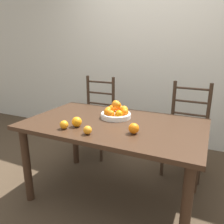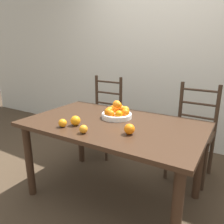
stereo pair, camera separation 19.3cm
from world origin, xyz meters
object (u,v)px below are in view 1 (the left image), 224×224
orange_loose_2 (134,128)px  chair_right (186,131)px  chair_left (96,117)px  orange_loose_0 (64,125)px  orange_loose_3 (77,122)px  orange_loose_1 (88,130)px  fruit_bowl (116,112)px

orange_loose_2 → chair_right: bearing=72.6°
chair_left → chair_right: size_ratio=1.00×
orange_loose_0 → orange_loose_3: orange_loose_3 is taller
orange_loose_1 → chair_right: chair_right is taller
chair_right → orange_loose_1: bearing=-116.5°
fruit_bowl → orange_loose_2: 0.41m
orange_loose_1 → orange_loose_0: bearing=175.1°
fruit_bowl → chair_left: 0.90m
orange_loose_0 → chair_left: 1.16m
chair_left → chair_right: bearing=-0.2°
orange_loose_1 → orange_loose_2: bearing=27.7°
orange_loose_1 → chair_right: bearing=61.3°
orange_loose_2 → chair_right: chair_right is taller
orange_loose_1 → chair_left: (-0.55, 1.09, -0.29)m
orange_loose_2 → orange_loose_3: orange_loose_3 is taller
orange_loose_2 → chair_left: (-0.85, 0.93, -0.30)m
orange_loose_0 → chair_right: 1.39m
fruit_bowl → orange_loose_3: 0.41m
fruit_bowl → chair_right: size_ratio=0.28×
orange_loose_0 → chair_left: (-0.32, 1.07, -0.29)m
orange_loose_1 → chair_left: bearing=116.6°
chair_left → chair_right: 1.15m
orange_loose_2 → chair_left: bearing=132.5°
orange_loose_2 → orange_loose_3: bearing=-173.2°
orange_loose_3 → fruit_bowl: bearing=62.1°
orange_loose_0 → orange_loose_1: orange_loose_0 is taller
orange_loose_3 → chair_left: 1.10m
fruit_bowl → orange_loose_3: (-0.19, -0.36, -0.01)m
orange_loose_0 → orange_loose_1: bearing=-4.9°
orange_loose_0 → orange_loose_1: size_ratio=1.05×
orange_loose_1 → orange_loose_3: size_ratio=0.79×
fruit_bowl → orange_loose_1: bearing=-93.1°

